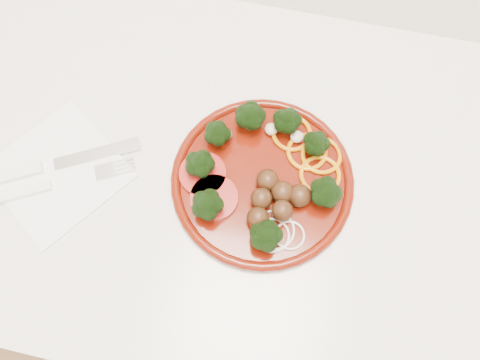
% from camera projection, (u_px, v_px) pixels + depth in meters
% --- Properties ---
extents(counter, '(2.40, 0.60, 0.90)m').
position_uv_depth(counter, '(245.00, 244.00, 1.09)').
color(counter, beige).
rests_on(counter, ground).
extents(plate, '(0.26, 0.26, 0.05)m').
position_uv_depth(plate, '(263.00, 177.00, 0.65)').
color(plate, '#4F0E04').
rests_on(plate, counter).
extents(napkin, '(0.23, 0.23, 0.00)m').
position_uv_depth(napkin, '(58.00, 172.00, 0.67)').
color(napkin, white).
rests_on(napkin, counter).
extents(knife, '(0.21, 0.13, 0.01)m').
position_uv_depth(knife, '(37.00, 169.00, 0.67)').
color(knife, silver).
rests_on(knife, napkin).
extents(fork, '(0.19, 0.12, 0.01)m').
position_uv_depth(fork, '(38.00, 189.00, 0.66)').
color(fork, white).
rests_on(fork, napkin).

